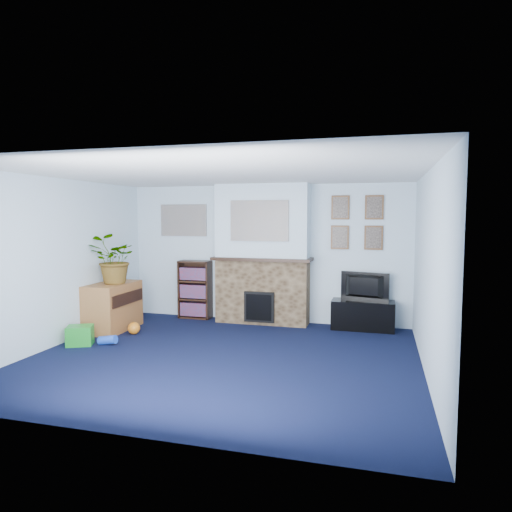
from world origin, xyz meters
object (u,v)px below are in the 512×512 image
(television, at_px, (363,287))
(sideboard, at_px, (113,309))
(tv_stand, at_px, (363,316))
(bookshelf, at_px, (195,291))

(television, relative_size, sideboard, 0.81)
(tv_stand, distance_m, bookshelf, 3.00)
(tv_stand, relative_size, television, 1.26)
(tv_stand, height_order, bookshelf, bookshelf)
(sideboard, bearing_deg, bookshelf, 50.81)
(tv_stand, xyz_separation_m, bookshelf, (-2.99, 0.08, 0.28))
(television, distance_m, bookshelf, 3.00)
(television, height_order, bookshelf, bookshelf)
(sideboard, bearing_deg, television, 15.85)
(television, xyz_separation_m, bookshelf, (-2.99, 0.06, -0.20))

